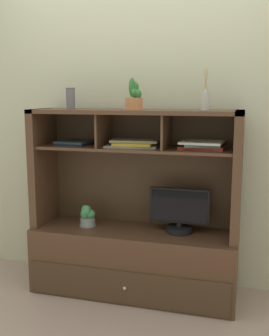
# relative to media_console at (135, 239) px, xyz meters

# --- Properties ---
(floor_plane) EXTENTS (6.00, 6.00, 0.02)m
(floor_plane) POSITION_rel_media_console_xyz_m (0.00, -0.01, -0.42)
(floor_plane) COLOR #AD9189
(floor_plane) RESTS_ON ground
(back_wall) EXTENTS (6.00, 0.02, 2.80)m
(back_wall) POSITION_rel_media_console_xyz_m (0.00, 0.27, 0.99)
(back_wall) COLOR beige
(back_wall) RESTS_ON ground
(media_console) EXTENTS (1.54, 0.53, 1.40)m
(media_console) POSITION_rel_media_console_xyz_m (0.00, 0.00, 0.00)
(media_console) COLOR #4C3021
(media_console) RESTS_ON ground
(tv_monitor) EXTENTS (0.44, 0.19, 0.33)m
(tv_monitor) POSITION_rel_media_console_xyz_m (0.34, 0.01, 0.23)
(tv_monitor) COLOR black
(tv_monitor) RESTS_ON media_console
(potted_orchid) EXTENTS (0.13, 0.13, 0.17)m
(potted_orchid) POSITION_rel_media_console_xyz_m (-0.38, -0.02, 0.16)
(potted_orchid) COLOR gray
(potted_orchid) RESTS_ON media_console
(magazine_stack_left) EXTENTS (0.27, 0.27, 0.03)m
(magazine_stack_left) POSITION_rel_media_console_xyz_m (-0.49, 0.02, 0.72)
(magazine_stack_left) COLOR navy
(magazine_stack_left) RESTS_ON media_console
(magazine_stack_centre) EXTENTS (0.40, 0.28, 0.05)m
(magazine_stack_centre) POSITION_rel_media_console_xyz_m (-0.01, 0.00, 0.73)
(magazine_stack_centre) COLOR gray
(magazine_stack_centre) RESTS_ON media_console
(magazine_stack_right) EXTENTS (0.32, 0.29, 0.06)m
(magazine_stack_right) POSITION_rel_media_console_xyz_m (0.49, 0.00, 0.74)
(magazine_stack_right) COLOR #B03027
(magazine_stack_right) RESTS_ON media_console
(diffuser_bottle) EXTENTS (0.06, 0.06, 0.28)m
(diffuser_bottle) POSITION_rel_media_console_xyz_m (0.50, 0.02, 1.05)
(diffuser_bottle) COLOR #B7B3B4
(diffuser_bottle) RESTS_ON media_console
(potted_succulent) EXTENTS (0.14, 0.15, 0.23)m
(potted_succulent) POSITION_rel_media_console_xyz_m (-0.00, -0.01, 1.07)
(potted_succulent) COLOR #B77346
(potted_succulent) RESTS_ON media_console
(ceramic_vase) EXTENTS (0.07, 0.07, 0.16)m
(ceramic_vase) POSITION_rel_media_console_xyz_m (-0.50, 0.00, 1.06)
(ceramic_vase) COLOR #5F595E
(ceramic_vase) RESTS_ON media_console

